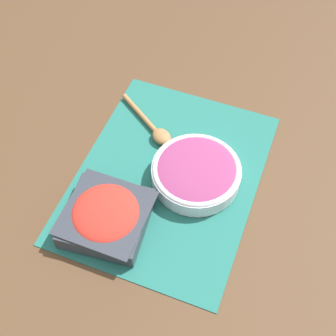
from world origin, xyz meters
TOP-DOWN VIEW (x-y plane):
  - ground_plane at (0.00, 0.00)m, footprint 3.00×3.00m
  - placemat at (0.00, 0.00)m, footprint 0.50×0.38m
  - onion_bowl at (0.01, -0.06)m, footprint 0.19×0.19m
  - tomato_bowl at (-0.15, 0.07)m, footprint 0.18×0.18m
  - wooden_spoon at (0.11, 0.07)m, footprint 0.13×0.17m

SIDE VIEW (x-z plane):
  - ground_plane at x=0.00m, z-range 0.00..0.00m
  - placemat at x=0.00m, z-range 0.00..0.00m
  - wooden_spoon at x=0.11m, z-range 0.00..0.02m
  - onion_bowl at x=0.01m, z-range 0.01..0.05m
  - tomato_bowl at x=-0.15m, z-range 0.00..0.06m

